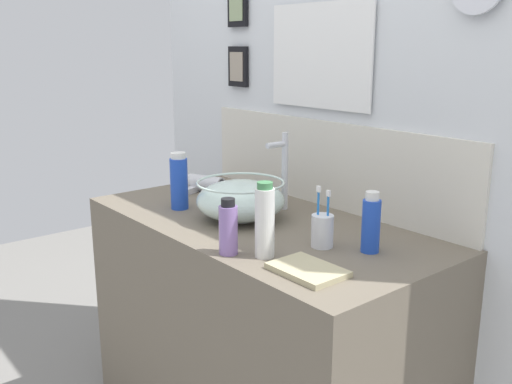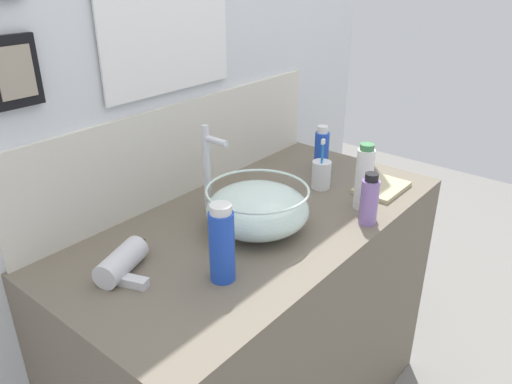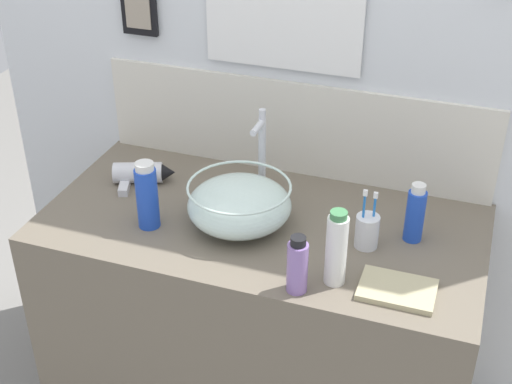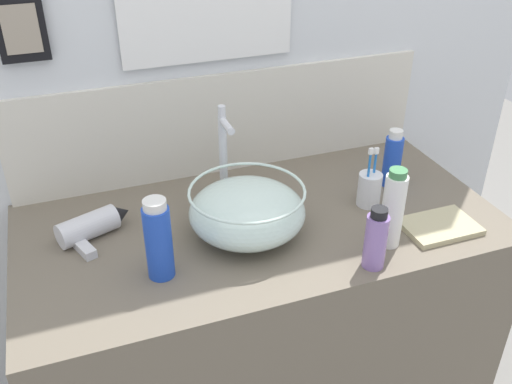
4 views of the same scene
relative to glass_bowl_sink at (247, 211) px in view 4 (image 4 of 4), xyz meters
name	(u,v)px [view 4 (image 4 of 4)]	position (x,y,z in m)	size (l,w,h in m)	color
vanity_counter	(261,338)	(0.06, 0.04, -0.52)	(1.32, 0.66, 0.89)	#6B6051
back_panel	(220,74)	(0.05, 0.40, 0.24)	(2.18, 0.10, 2.40)	silver
glass_bowl_sink	(247,211)	(0.00, 0.00, 0.00)	(0.31, 0.31, 0.14)	silver
faucet	(224,149)	(0.00, 0.20, 0.09)	(0.02, 0.10, 0.29)	silver
hair_drier	(93,226)	(-0.39, 0.13, -0.04)	(0.21, 0.18, 0.07)	silver
toothbrush_cup	(369,189)	(0.38, 0.02, -0.02)	(0.07, 0.07, 0.19)	silver
shampoo_bottle	(158,240)	(-0.25, -0.09, 0.03)	(0.06, 0.06, 0.21)	blue
lotion_bottle	(393,209)	(0.33, -0.17, 0.04)	(0.06, 0.06, 0.22)	white
spray_bottle	(376,240)	(0.25, -0.24, 0.01)	(0.06, 0.06, 0.17)	#8C6BB2
soap_dispenser	(392,160)	(0.50, 0.10, 0.01)	(0.05, 0.05, 0.18)	blue
hand_towel	(439,226)	(0.50, -0.16, -0.06)	(0.20, 0.14, 0.02)	tan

